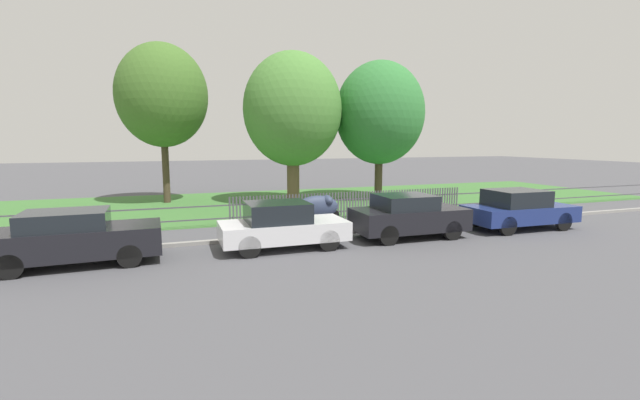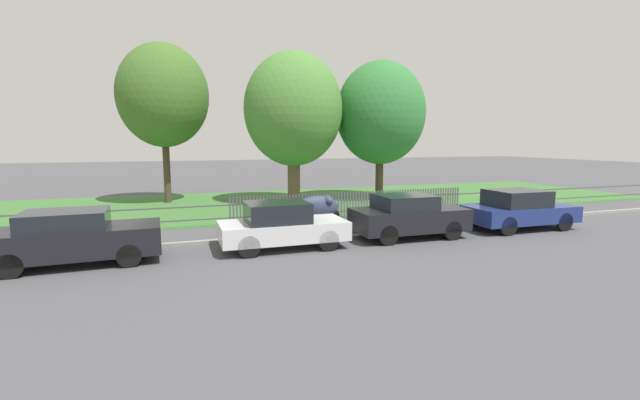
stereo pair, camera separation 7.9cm
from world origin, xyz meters
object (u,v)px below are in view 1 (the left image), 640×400
(parked_car_black_saloon, at_px, (282,225))
(tree_behind_motorcycle, at_px, (293,110))
(parked_car_navy_estate, at_px, (408,216))
(parked_car_red_compact, at_px, (518,209))
(parked_car_silver_hatchback, at_px, (74,238))
(tree_mid_park, at_px, (380,113))
(tree_nearest_kerb, at_px, (162,96))
(covered_motorcycle, at_px, (318,207))

(parked_car_black_saloon, xyz_separation_m, tree_behind_motorcycle, (3.00, 9.23, 4.08))
(parked_car_navy_estate, bearing_deg, parked_car_red_compact, -0.11)
(parked_car_red_compact, xyz_separation_m, tree_behind_motorcycle, (-5.92, 9.31, 4.06))
(parked_car_silver_hatchback, bearing_deg, parked_car_red_compact, -2.48)
(parked_car_silver_hatchback, relative_size, tree_mid_park, 0.56)
(tree_nearest_kerb, bearing_deg, covered_motorcycle, -56.22)
(covered_motorcycle, relative_size, tree_nearest_kerb, 0.23)
(covered_motorcycle, xyz_separation_m, tree_mid_park, (5.58, 5.80, 4.04))
(parked_car_black_saloon, distance_m, parked_car_navy_estate, 4.34)
(parked_car_navy_estate, bearing_deg, covered_motorcycle, 124.58)
(parked_car_black_saloon, xyz_separation_m, parked_car_red_compact, (8.92, -0.08, 0.03))
(parked_car_black_saloon, xyz_separation_m, tree_mid_park, (7.84, 8.96, 4.00))
(parked_car_silver_hatchback, distance_m, parked_car_red_compact, 14.44)
(tree_nearest_kerb, relative_size, tree_behind_motorcycle, 1.05)
(covered_motorcycle, height_order, tree_mid_park, tree_mid_park)
(parked_car_black_saloon, height_order, covered_motorcycle, parked_car_black_saloon)
(parked_car_black_saloon, distance_m, tree_behind_motorcycle, 10.53)
(parked_car_black_saloon, bearing_deg, parked_car_silver_hatchback, 179.43)
(covered_motorcycle, bearing_deg, parked_car_silver_hatchback, -161.26)
(parked_car_navy_estate, distance_m, tree_nearest_kerb, 14.50)
(covered_motorcycle, height_order, tree_behind_motorcycle, tree_behind_motorcycle)
(parked_car_navy_estate, bearing_deg, tree_mid_park, 69.73)
(parked_car_silver_hatchback, bearing_deg, tree_mid_park, 31.80)
(parked_car_black_saloon, xyz_separation_m, tree_nearest_kerb, (-3.26, 11.41, 4.79))
(parked_car_black_saloon, height_order, tree_nearest_kerb, tree_nearest_kerb)
(parked_car_silver_hatchback, height_order, tree_mid_park, tree_mid_park)
(covered_motorcycle, xyz_separation_m, tree_behind_motorcycle, (0.74, 6.06, 4.12))
(parked_car_silver_hatchback, xyz_separation_m, parked_car_black_saloon, (5.52, -0.10, -0.03))
(parked_car_black_saloon, height_order, parked_car_red_compact, parked_car_red_compact)
(parked_car_red_compact, bearing_deg, covered_motorcycle, 155.10)
(parked_car_silver_hatchback, height_order, parked_car_red_compact, parked_car_red_compact)
(tree_behind_motorcycle, bearing_deg, parked_car_red_compact, -57.53)
(covered_motorcycle, relative_size, tree_mid_park, 0.25)
(tree_mid_park, bearing_deg, tree_nearest_kerb, 167.53)
(parked_car_navy_estate, distance_m, parked_car_red_compact, 4.58)
(parked_car_black_saloon, height_order, tree_behind_motorcycle, tree_behind_motorcycle)
(parked_car_navy_estate, xyz_separation_m, tree_behind_motorcycle, (-1.34, 9.21, 4.05))
(parked_car_silver_hatchback, bearing_deg, covered_motorcycle, 19.75)
(tree_nearest_kerb, distance_m, tree_behind_motorcycle, 6.67)
(parked_car_navy_estate, xyz_separation_m, tree_nearest_kerb, (-7.60, 11.40, 4.75))
(parked_car_black_saloon, bearing_deg, parked_car_navy_estate, 0.65)
(covered_motorcycle, bearing_deg, parked_car_navy_estate, -59.26)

